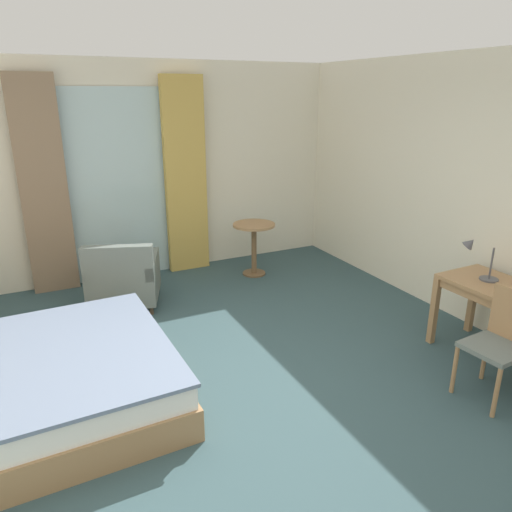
{
  "coord_description": "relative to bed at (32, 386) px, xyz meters",
  "views": [
    {
      "loc": [
        -1.42,
        -3.1,
        2.38
      ],
      "look_at": [
        0.48,
        0.75,
        0.92
      ],
      "focal_mm": 33.68,
      "sensor_mm": 36.0,
      "label": 1
    }
  ],
  "objects": [
    {
      "name": "bed",
      "position": [
        0.0,
        0.0,
        0.0
      ],
      "size": [
        2.07,
        1.87,
        0.92
      ],
      "color": "#9E754C",
      "rests_on": "ground"
    },
    {
      "name": "wall_back",
      "position": [
        1.56,
        2.8,
        1.14
      ],
      "size": [
        5.72,
        0.12,
        2.79
      ],
      "primitive_type": "cube",
      "color": "silver",
      "rests_on": "ground"
    },
    {
      "name": "curtain_panel_left",
      "position": [
        0.38,
        2.62,
        1.05
      ],
      "size": [
        0.54,
        0.1,
        2.6
      ],
      "primitive_type": "cube",
      "color": "#897056",
      "rests_on": "ground"
    },
    {
      "name": "armchair_by_window",
      "position": [
        1.06,
        1.73,
        0.08
      ],
      "size": [
        0.98,
        0.98,
        0.82
      ],
      "color": "slate",
      "rests_on": "ground"
    },
    {
      "name": "curtain_panel_right",
      "position": [
        2.14,
        2.62,
        1.05
      ],
      "size": [
        0.56,
        0.1,
        2.6
      ],
      "primitive_type": "cube",
      "color": "tan",
      "rests_on": "ground"
    },
    {
      "name": "desk_chair",
      "position": [
        3.43,
        -1.39,
        0.26
      ],
      "size": [
        0.47,
        0.45,
        0.91
      ],
      "color": "slate",
      "rests_on": "ground"
    },
    {
      "name": "wall_right",
      "position": [
        4.36,
        -0.49,
        1.14
      ],
      "size": [
        0.12,
        6.69,
        2.79
      ],
      "primitive_type": "cube",
      "color": "silver",
      "rests_on": "ground"
    },
    {
      "name": "balcony_glass_door",
      "position": [
        1.26,
        2.72,
        0.97
      ],
      "size": [
        1.33,
        0.02,
        2.45
      ],
      "primitive_type": "cube",
      "color": "silver",
      "rests_on": "ground"
    },
    {
      "name": "desk_lamp",
      "position": [
        3.83,
        -0.73,
        0.71
      ],
      "size": [
        0.3,
        0.3,
        0.42
      ],
      "color": "#4C4C51",
      "rests_on": "writing_desk"
    },
    {
      "name": "round_cafe_table",
      "position": [
        2.86,
        1.99,
        0.26
      ],
      "size": [
        0.57,
        0.57,
        0.72
      ],
      "color": "#9E754C",
      "rests_on": "ground"
    },
    {
      "name": "ground",
      "position": [
        1.56,
        -0.49,
        -0.3
      ],
      "size": [
        6.12,
        7.09,
        0.1
      ],
      "primitive_type": "cube",
      "color": "#334C51"
    }
  ]
}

